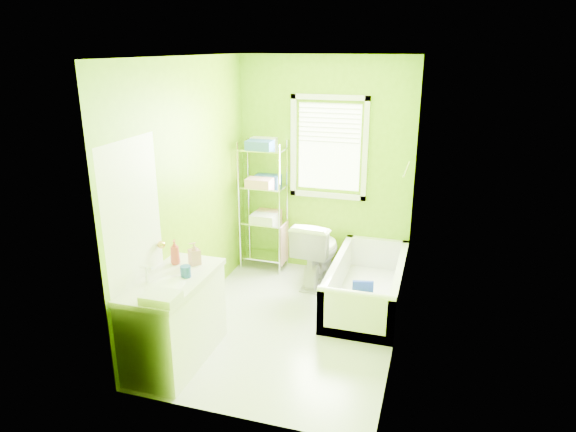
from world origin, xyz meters
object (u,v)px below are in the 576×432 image
(bathtub, at_px, (367,290))
(toilet, at_px, (317,251))
(wire_shelf_unit, at_px, (265,191))
(vanity, at_px, (175,317))

(bathtub, relative_size, toilet, 1.99)
(toilet, height_order, wire_shelf_unit, wire_shelf_unit)
(wire_shelf_unit, bearing_deg, bathtub, -24.87)
(toilet, distance_m, vanity, 2.07)
(bathtub, distance_m, vanity, 2.14)
(bathtub, height_order, vanity, vanity)
(bathtub, xyz_separation_m, toilet, (-0.65, 0.38, 0.24))
(vanity, xyz_separation_m, wire_shelf_unit, (0.09, 2.17, 0.57))
(bathtub, relative_size, wire_shelf_unit, 0.97)
(wire_shelf_unit, bearing_deg, toilet, -19.79)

